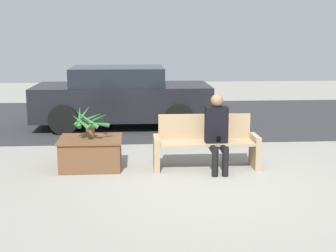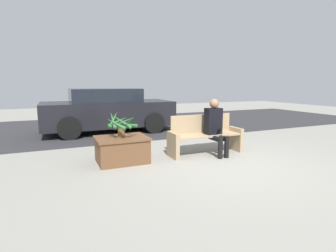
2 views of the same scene
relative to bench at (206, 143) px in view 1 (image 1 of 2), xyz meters
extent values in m
plane|color=gray|center=(-0.08, -0.95, -0.42)|extent=(30.00, 30.00, 0.00)
cube|color=#2D2D30|center=(-0.08, 4.73, -0.41)|extent=(20.00, 6.00, 0.01)
cube|color=tan|center=(-0.82, -0.06, -0.14)|extent=(0.09, 0.49, 0.55)
cube|color=tan|center=(0.82, -0.06, -0.14)|extent=(0.09, 0.49, 0.55)
cube|color=tan|center=(0.00, -0.06, 0.01)|extent=(1.55, 0.45, 0.04)
cube|color=tan|center=(0.00, 0.17, 0.25)|extent=(1.55, 0.04, 0.43)
cube|color=black|center=(0.16, -0.09, 0.33)|extent=(0.36, 0.22, 0.59)
sphere|color=#8C6647|center=(0.16, -0.11, 0.73)|extent=(0.21, 0.21, 0.21)
cylinder|color=black|center=(0.07, -0.30, -0.02)|extent=(0.11, 0.42, 0.11)
cylinder|color=black|center=(0.24, -0.30, -0.02)|extent=(0.11, 0.42, 0.11)
cylinder|color=black|center=(0.07, -0.51, -0.18)|extent=(0.10, 0.10, 0.47)
cylinder|color=black|center=(0.24, -0.51, -0.18)|extent=(0.10, 0.10, 0.47)
cube|color=black|center=(0.16, -0.32, 0.14)|extent=(0.07, 0.09, 0.12)
cube|color=brown|center=(-1.90, 0.08, -0.16)|extent=(0.98, 0.76, 0.52)
cube|color=brown|center=(-1.90, 0.08, 0.08)|extent=(1.03, 0.81, 0.04)
cylinder|color=brown|center=(-1.90, 0.08, 0.21)|extent=(0.14, 0.14, 0.21)
cone|color=#2D6B33|center=(-1.71, 0.10, 0.41)|extent=(0.12, 0.43, 0.26)
cone|color=#2D6B33|center=(-1.76, 0.22, 0.40)|extent=(0.36, 0.35, 0.25)
cone|color=#2D6B33|center=(-1.92, 0.28, 0.39)|extent=(0.44, 0.12, 0.23)
cone|color=#2D6B33|center=(-2.03, 0.19, 0.45)|extent=(0.30, 0.34, 0.33)
cone|color=#2D6B33|center=(-2.06, 0.07, 0.45)|extent=(0.09, 0.38, 0.34)
cone|color=#2D6B33|center=(-2.04, -0.07, 0.40)|extent=(0.36, 0.34, 0.24)
cone|color=#2D6B33|center=(-1.93, -0.09, 0.44)|extent=(0.40, 0.14, 0.32)
cone|color=#2D6B33|center=(-1.77, -0.09, 0.36)|extent=(0.39, 0.33, 0.17)
cube|color=black|center=(-1.46, 3.69, 0.19)|extent=(4.14, 1.80, 0.78)
cube|color=black|center=(-1.57, 3.69, 0.79)|extent=(2.15, 1.66, 0.43)
cylinder|color=black|center=(-0.18, 2.79, -0.09)|extent=(0.66, 0.18, 0.66)
cylinder|color=black|center=(-0.18, 4.59, -0.09)|extent=(0.66, 0.18, 0.66)
cylinder|color=black|center=(-2.75, 2.79, -0.09)|extent=(0.66, 0.18, 0.66)
cylinder|color=black|center=(-2.75, 4.59, -0.09)|extent=(0.66, 0.18, 0.66)
camera|label=1|loc=(-1.14, -7.49, 1.79)|focal=50.00mm
camera|label=2|loc=(-3.11, -5.03, 1.16)|focal=28.00mm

